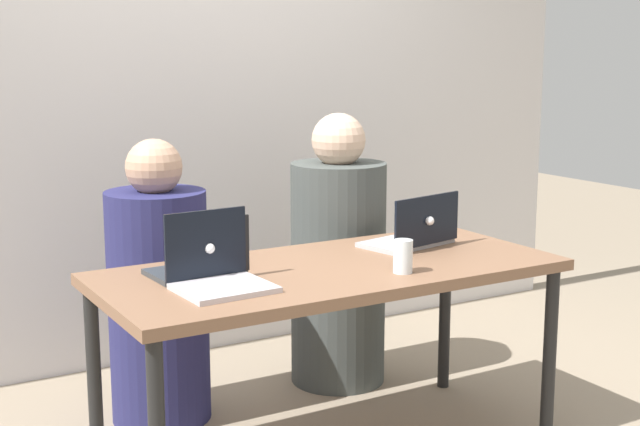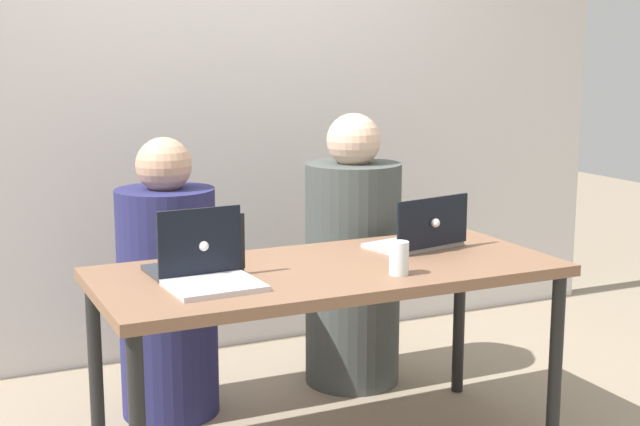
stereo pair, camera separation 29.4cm
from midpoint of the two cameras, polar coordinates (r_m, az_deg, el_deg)
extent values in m
cube|color=silver|center=(4.30, -5.31, 8.35)|extent=(4.50, 0.10, 2.62)
cube|color=brown|center=(3.16, 3.23, -3.81)|extent=(1.64, 0.73, 0.04)
cylinder|color=black|center=(3.45, 17.26, -9.20)|extent=(0.05, 0.05, 0.67)
cylinder|color=black|center=(3.29, -11.68, -9.93)|extent=(0.05, 0.05, 0.67)
cylinder|color=black|center=(3.91, 11.04, -6.57)|extent=(0.05, 0.05, 0.67)
cylinder|color=navy|center=(3.62, -7.41, -5.74)|extent=(0.47, 0.47, 0.93)
sphere|color=tan|center=(3.51, -7.63, 3.04)|extent=(0.22, 0.22, 0.22)
cylinder|color=#444946|center=(3.93, 4.25, -3.94)|extent=(0.43, 0.43, 0.98)
sphere|color=beige|center=(3.83, 4.37, 4.65)|extent=(0.23, 0.23, 0.23)
cube|color=silver|center=(2.87, -3.87, -4.70)|extent=(0.30, 0.26, 0.02)
cube|color=black|center=(2.95, -4.90, -1.85)|extent=(0.29, 0.02, 0.22)
sphere|color=white|center=(2.97, -5.01, -1.80)|extent=(0.04, 0.04, 0.04)
cube|color=#B1B0B6|center=(3.50, 8.37, -2.01)|extent=(0.39, 0.28, 0.02)
cube|color=black|center=(3.40, 9.71, -0.61)|extent=(0.35, 0.08, 0.19)
sphere|color=white|center=(3.39, 9.87, -0.65)|extent=(0.03, 0.03, 0.03)
cube|color=#33393E|center=(3.09, -5.52, -3.60)|extent=(0.31, 0.22, 0.02)
cube|color=black|center=(2.97, -4.76, -2.10)|extent=(0.30, 0.02, 0.19)
sphere|color=white|center=(2.96, -4.66, -2.15)|extent=(0.03, 0.03, 0.03)
cylinder|color=white|center=(3.05, 7.84, -2.91)|extent=(0.07, 0.07, 0.12)
cylinder|color=silver|center=(3.06, 7.82, -3.38)|extent=(0.06, 0.06, 0.06)
camera|label=1|loc=(0.15, -87.36, 0.49)|focal=50.00mm
camera|label=2|loc=(0.15, 92.64, -0.49)|focal=50.00mm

